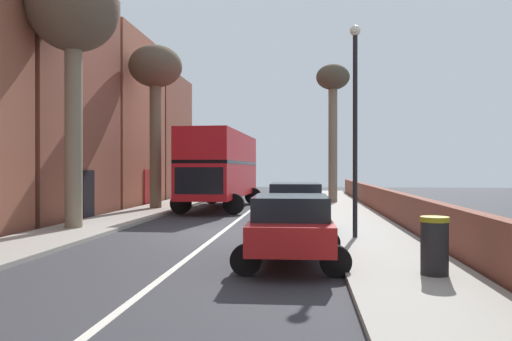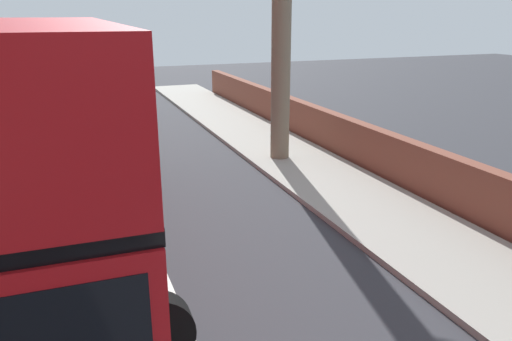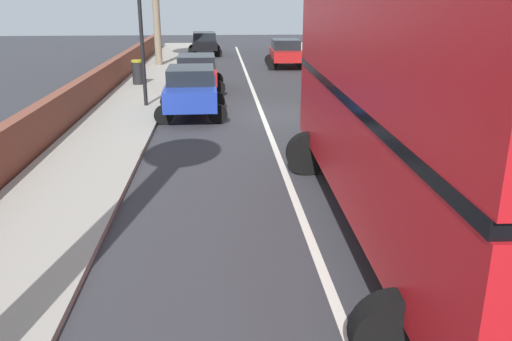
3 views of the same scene
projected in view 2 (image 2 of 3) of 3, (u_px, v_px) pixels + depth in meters
name	position (u px, v px, depth m)	size (l,w,h in m)	color
double_decker_bus	(35.00, 129.00, 8.05)	(3.75, 10.31, 4.06)	red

